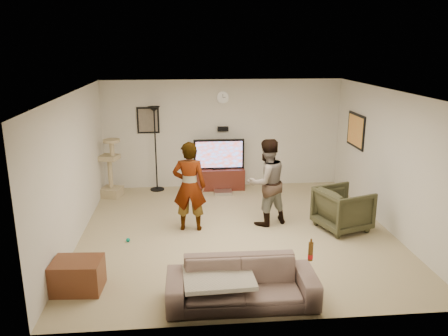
{
  "coord_description": "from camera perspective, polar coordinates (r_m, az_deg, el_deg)",
  "views": [
    {
      "loc": [
        -0.91,
        -7.43,
        3.27
      ],
      "look_at": [
        -0.21,
        0.2,
        1.14
      ],
      "focal_mm": 35.89,
      "sensor_mm": 36.0,
      "label": 1
    }
  ],
  "objects": [
    {
      "name": "toy_ball",
      "position": [
        7.92,
        -12.13,
        -8.96
      ],
      "size": [
        0.07,
        0.07,
        0.07
      ],
      "primitive_type": "sphere",
      "color": "#07846B",
      "rests_on": "floor"
    },
    {
      "name": "ceiling",
      "position": [
        7.53,
        1.72,
        9.73
      ],
      "size": [
        5.5,
        5.5,
        0.02
      ],
      "primitive_type": "cube",
      "color": "white",
      "rests_on": "wall_back"
    },
    {
      "name": "wall_front",
      "position": [
        5.18,
        5.33,
        -7.5
      ],
      "size": [
        5.5,
        0.04,
        2.5
      ],
      "primitive_type": "cube",
      "color": "silver",
      "rests_on": "floor"
    },
    {
      "name": "person_left",
      "position": [
        8.01,
        -4.43,
        -2.36
      ],
      "size": [
        0.64,
        0.45,
        1.64
      ],
      "primitive_type": "imported",
      "rotation": [
        0.0,
        0.0,
        3.03
      ],
      "color": "silver",
      "rests_on": "floor"
    },
    {
      "name": "cat_tree",
      "position": [
        10.08,
        -14.33,
        0.01
      ],
      "size": [
        0.52,
        0.52,
        1.31
      ],
      "primitive_type": "cube",
      "rotation": [
        0.0,
        0.0,
        -0.29
      ],
      "color": "tan",
      "rests_on": "floor"
    },
    {
      "name": "armchair",
      "position": [
        8.41,
        14.92,
        -5.06
      ],
      "size": [
        1.07,
        1.05,
        0.77
      ],
      "primitive_type": "imported",
      "rotation": [
        0.0,
        0.0,
        1.9
      ],
      "color": "#32331F",
      "rests_on": "floor"
    },
    {
      "name": "tv",
      "position": [
        10.27,
        -0.65,
        1.78
      ],
      "size": [
        1.16,
        0.08,
        0.69
      ],
      "primitive_type": "cube",
      "color": "black",
      "rests_on": "tv_stand"
    },
    {
      "name": "tv_stand",
      "position": [
        10.42,
        -0.64,
        -1.35
      ],
      "size": [
        1.16,
        0.45,
        0.48
      ],
      "primitive_type": "cube",
      "color": "#451A12",
      "rests_on": "floor"
    },
    {
      "name": "wall_right",
      "position": [
        8.53,
        20.31,
        0.85
      ],
      "size": [
        0.04,
        5.5,
        2.5
      ],
      "primitive_type": "cube",
      "color": "silver",
      "rests_on": "floor"
    },
    {
      "name": "wall_clock",
      "position": [
        10.26,
        -0.16,
        8.99
      ],
      "size": [
        0.26,
        0.04,
        0.26
      ],
      "primitive_type": "cylinder",
      "rotation": [
        1.57,
        0.0,
        0.0
      ],
      "color": "white",
      "rests_on": "wall_back"
    },
    {
      "name": "wall_left",
      "position": [
        7.92,
        -18.51,
        -0.07
      ],
      "size": [
        0.04,
        5.5,
        2.5
      ],
      "primitive_type": "cube",
      "color": "silver",
      "rests_on": "floor"
    },
    {
      "name": "wall_speaker",
      "position": [
        10.34,
        -0.14,
        5.01
      ],
      "size": [
        0.25,
        0.1,
        0.1
      ],
      "primitive_type": "cube",
      "color": "black",
      "rests_on": "wall_back"
    },
    {
      "name": "console_box",
      "position": [
        10.12,
        -0.11,
        -3.11
      ],
      "size": [
        0.4,
        0.3,
        0.07
      ],
      "primitive_type": "cube",
      "color": "#B9B9B9",
      "rests_on": "floor"
    },
    {
      "name": "wall_back",
      "position": [
        10.42,
        -0.17,
        4.36
      ],
      "size": [
        5.5,
        0.04,
        2.5
      ],
      "primitive_type": "cube",
      "color": "silver",
      "rests_on": "floor"
    },
    {
      "name": "picture_back",
      "position": [
        10.33,
        -9.65,
        6.02
      ],
      "size": [
        0.42,
        0.03,
        0.52
      ],
      "primitive_type": "cube",
      "color": "#696052",
      "rests_on": "wall_back"
    },
    {
      "name": "picture_right",
      "position": [
        9.9,
        16.44,
        4.6
      ],
      "size": [
        0.03,
        0.78,
        0.62
      ],
      "primitive_type": "cube",
      "color": "#FF9F4A",
      "rests_on": "wall_right"
    },
    {
      "name": "side_table",
      "position": [
        6.59,
        -18.14,
        -12.87
      ],
      "size": [
        0.69,
        0.54,
        0.44
      ],
      "primitive_type": "cube",
      "rotation": [
        0.0,
        0.0,
        -0.07
      ],
      "color": "#582E1A",
      "rests_on": "floor"
    },
    {
      "name": "floor_lamp",
      "position": [
        10.26,
        -8.71,
        2.38
      ],
      "size": [
        0.32,
        0.32,
        1.93
      ],
      "primitive_type": "cylinder",
      "color": "black",
      "rests_on": "floor"
    },
    {
      "name": "tv_screen",
      "position": [
        10.22,
        -0.63,
        1.72
      ],
      "size": [
        1.06,
        0.01,
        0.6
      ],
      "primitive_type": "cube",
      "color": "#4A8AEA",
      "rests_on": "tv"
    },
    {
      "name": "floor",
      "position": [
        8.18,
        1.58,
        -8.12
      ],
      "size": [
        5.5,
        5.5,
        0.02
      ],
      "primitive_type": "cube",
      "color": "tan",
      "rests_on": "ground"
    },
    {
      "name": "beer_bottle",
      "position": [
        5.97,
        10.98,
        -10.4
      ],
      "size": [
        0.06,
        0.06,
        0.25
      ],
      "primitive_type": "cylinder",
      "color": "#52310D",
      "rests_on": "sofa"
    },
    {
      "name": "sofa",
      "position": [
        5.98,
        2.26,
        -14.44
      ],
      "size": [
        1.95,
        0.78,
        0.57
      ],
      "primitive_type": "imported",
      "rotation": [
        0.0,
        0.0,
        -0.01
      ],
      "color": "#705A53",
      "rests_on": "floor"
    },
    {
      "name": "person_right",
      "position": [
        8.27,
        5.43,
        -1.82
      ],
      "size": [
        0.97,
        0.87,
        1.63
      ],
      "primitive_type": "imported",
      "rotation": [
        0.0,
        0.0,
        3.53
      ],
      "color": "#2F4F98",
      "rests_on": "floor"
    },
    {
      "name": "throw_blanket",
      "position": [
        5.91,
        -0.69,
        -13.75
      ],
      "size": [
        0.93,
        0.74,
        0.06
      ],
      "primitive_type": "cube",
      "rotation": [
        0.0,
        0.0,
        0.04
      ],
      "color": "beige",
      "rests_on": "sofa"
    }
  ]
}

